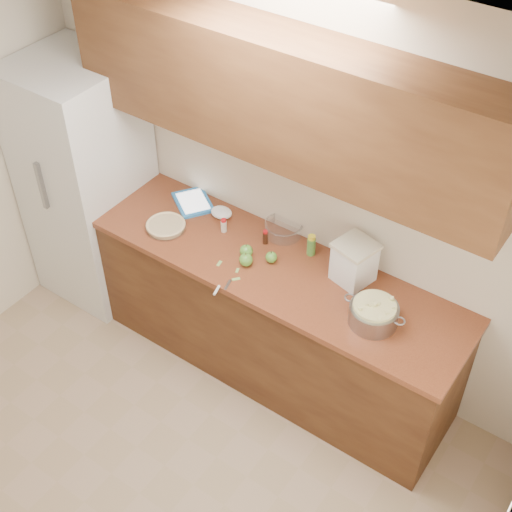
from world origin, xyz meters
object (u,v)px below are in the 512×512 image
Objects in this scene: colander at (374,314)px; tablet at (193,202)px; flour_canister at (354,262)px; pie at (166,226)px.

colander is 1.03× the size of tablet.
tablet is at bearing 170.00° from colander.
tablet is at bearing 178.90° from flour_canister.
colander is 0.36m from flour_canister.
flour_canister reaches higher than pie.
pie is 0.71× the size of colander.
pie is at bearing -166.93° from flour_canister.
colander is at bearing -42.30° from flour_canister.
pie is at bearing -178.41° from colander.
pie is 1.45m from colander.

